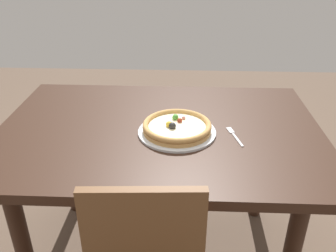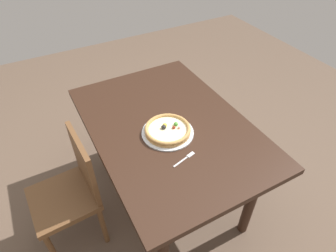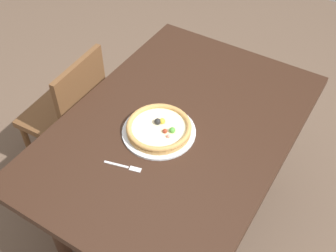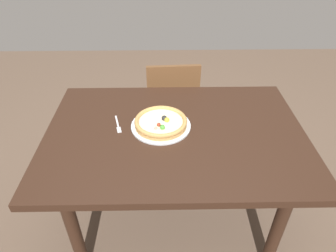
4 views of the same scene
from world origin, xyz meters
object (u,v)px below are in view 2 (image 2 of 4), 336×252
fork (186,158)px  dining_table (168,134)px  pizza (168,130)px  chair_near (72,190)px  plate (168,133)px

fork → dining_table: bearing=65.3°
dining_table → pizza: size_ratio=4.85×
chair_near → pizza: 0.73m
dining_table → fork: size_ratio=8.70×
plate → chair_near: bearing=-97.1°
dining_table → plate: size_ratio=4.26×
chair_near → fork: bearing=-119.6°
chair_near → pizza: bearing=-100.1°
chair_near → plate: bearing=-100.2°
chair_near → plate: chair_near is taller
fork → pizza: bearing=73.0°
plate → fork: size_ratio=2.05×
dining_table → chair_near: chair_near is taller
dining_table → chair_near: (-0.00, -0.71, -0.18)m
fork → plate: bearing=73.1°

